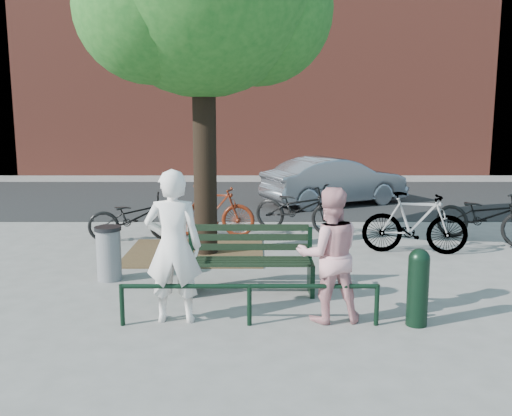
{
  "coord_description": "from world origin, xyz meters",
  "views": [
    {
      "loc": [
        0.07,
        -7.6,
        2.53
      ],
      "look_at": [
        0.08,
        1.0,
        1.02
      ],
      "focal_mm": 40.0,
      "sensor_mm": 36.0,
      "label": 1
    }
  ],
  "objects_px": {
    "bollard": "(418,284)",
    "person_right": "(329,255)",
    "person_left": "(173,246)",
    "parked_car": "(335,181)",
    "bicycle_c": "(298,208)",
    "park_bench": "(250,258)",
    "litter_bin": "(109,253)"
  },
  "relations": [
    {
      "from": "park_bench",
      "to": "bicycle_c",
      "type": "xyz_separation_m",
      "value": [
        0.95,
        3.84,
        0.03
      ]
    },
    {
      "from": "park_bench",
      "to": "parked_car",
      "type": "relative_size",
      "value": 0.45
    },
    {
      "from": "person_left",
      "to": "litter_bin",
      "type": "xyz_separation_m",
      "value": [
        -1.21,
        1.67,
        -0.51
      ]
    },
    {
      "from": "park_bench",
      "to": "person_left",
      "type": "xyz_separation_m",
      "value": [
        -0.9,
        -1.13,
        0.44
      ]
    },
    {
      "from": "person_right",
      "to": "park_bench",
      "type": "bearing_deg",
      "value": -55.49
    },
    {
      "from": "bicycle_c",
      "to": "litter_bin",
      "type": "bearing_deg",
      "value": 165.1
    },
    {
      "from": "person_right",
      "to": "bicycle_c",
      "type": "relative_size",
      "value": 0.84
    },
    {
      "from": "bollard",
      "to": "litter_bin",
      "type": "bearing_deg",
      "value": 156.11
    },
    {
      "from": "person_left",
      "to": "bicycle_c",
      "type": "height_order",
      "value": "person_left"
    },
    {
      "from": "person_left",
      "to": "litter_bin",
      "type": "height_order",
      "value": "person_left"
    },
    {
      "from": "person_left",
      "to": "bollard",
      "type": "bearing_deg",
      "value": 177.2
    },
    {
      "from": "bicycle_c",
      "to": "parked_car",
      "type": "height_order",
      "value": "parked_car"
    },
    {
      "from": "person_left",
      "to": "parked_car",
      "type": "bearing_deg",
      "value": -110.15
    },
    {
      "from": "park_bench",
      "to": "parked_car",
      "type": "xyz_separation_m",
      "value": [
        2.17,
        7.23,
        0.16
      ]
    },
    {
      "from": "litter_bin",
      "to": "bicycle_c",
      "type": "xyz_separation_m",
      "value": [
        3.06,
        3.3,
        0.1
      ]
    },
    {
      "from": "person_right",
      "to": "bollard",
      "type": "xyz_separation_m",
      "value": [
        1.03,
        -0.17,
        -0.32
      ]
    },
    {
      "from": "person_left",
      "to": "litter_bin",
      "type": "relative_size",
      "value": 2.27
    },
    {
      "from": "park_bench",
      "to": "parked_car",
      "type": "height_order",
      "value": "parked_car"
    },
    {
      "from": "bollard",
      "to": "person_right",
      "type": "bearing_deg",
      "value": 170.79
    },
    {
      "from": "litter_bin",
      "to": "parked_car",
      "type": "distance_m",
      "value": 7.94
    },
    {
      "from": "person_left",
      "to": "person_right",
      "type": "distance_m",
      "value": 1.85
    },
    {
      "from": "bollard",
      "to": "parked_car",
      "type": "bearing_deg",
      "value": 88.72
    },
    {
      "from": "litter_bin",
      "to": "parked_car",
      "type": "relative_size",
      "value": 0.21
    },
    {
      "from": "person_right",
      "to": "bicycle_c",
      "type": "xyz_separation_m",
      "value": [
        -0.0,
        4.94,
        -0.31
      ]
    },
    {
      "from": "park_bench",
      "to": "litter_bin",
      "type": "relative_size",
      "value": 2.15
    },
    {
      "from": "person_right",
      "to": "litter_bin",
      "type": "xyz_separation_m",
      "value": [
        -3.06,
        1.64,
        -0.4
      ]
    },
    {
      "from": "bollard",
      "to": "parked_car",
      "type": "height_order",
      "value": "parked_car"
    },
    {
      "from": "park_bench",
      "to": "person_right",
      "type": "xyz_separation_m",
      "value": [
        0.95,
        -1.1,
        0.33
      ]
    },
    {
      "from": "park_bench",
      "to": "bollard",
      "type": "bearing_deg",
      "value": -32.69
    },
    {
      "from": "bollard",
      "to": "bicycle_c",
      "type": "xyz_separation_m",
      "value": [
        -1.03,
        5.11,
        0.01
      ]
    },
    {
      "from": "person_left",
      "to": "parked_car",
      "type": "relative_size",
      "value": 0.48
    },
    {
      "from": "litter_bin",
      "to": "bicycle_c",
      "type": "relative_size",
      "value": 0.42
    }
  ]
}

